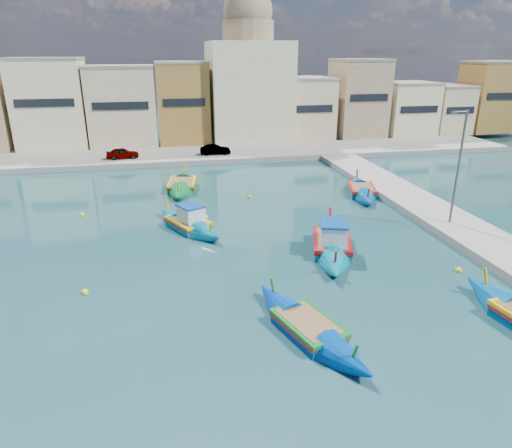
{
  "coord_description": "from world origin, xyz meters",
  "views": [
    {
      "loc": [
        -1.33,
        -19.86,
        11.41
      ],
      "look_at": [
        4.0,
        6.0,
        1.4
      ],
      "focal_mm": 32.0,
      "sensor_mm": 36.0,
      "label": 1
    }
  ],
  "objects_px": {
    "luzzu_turquoise_cabin": "(332,244)",
    "luzzu_green": "(182,186)",
    "luzzu_cyan_mid": "(362,191)",
    "church_block": "(248,77)",
    "luzzu_blue_south": "(308,329)",
    "quay_street_lamp": "(458,167)",
    "luzzu_blue_cabin": "(189,224)"
  },
  "relations": [
    {
      "from": "luzzu_blue_cabin",
      "to": "church_block",
      "type": "bearing_deg",
      "value": 71.82
    },
    {
      "from": "luzzu_cyan_mid",
      "to": "quay_street_lamp",
      "type": "bearing_deg",
      "value": -74.49
    },
    {
      "from": "church_block",
      "to": "luzzu_cyan_mid",
      "type": "bearing_deg",
      "value": -78.78
    },
    {
      "from": "church_block",
      "to": "luzzu_cyan_mid",
      "type": "xyz_separation_m",
      "value": [
        5.0,
        -25.2,
        -8.14
      ]
    },
    {
      "from": "quay_street_lamp",
      "to": "luzzu_blue_cabin",
      "type": "distance_m",
      "value": 18.24
    },
    {
      "from": "luzzu_green",
      "to": "luzzu_blue_south",
      "type": "relative_size",
      "value": 1.07
    },
    {
      "from": "luzzu_turquoise_cabin",
      "to": "luzzu_green",
      "type": "height_order",
      "value": "luzzu_turquoise_cabin"
    },
    {
      "from": "church_block",
      "to": "quay_street_lamp",
      "type": "relative_size",
      "value": 2.39
    },
    {
      "from": "quay_street_lamp",
      "to": "luzzu_blue_south",
      "type": "bearing_deg",
      "value": -143.01
    },
    {
      "from": "quay_street_lamp",
      "to": "luzzu_turquoise_cabin",
      "type": "xyz_separation_m",
      "value": [
        -9.06,
        -1.73,
        -3.96
      ]
    },
    {
      "from": "quay_street_lamp",
      "to": "luzzu_blue_cabin",
      "type": "height_order",
      "value": "quay_street_lamp"
    },
    {
      "from": "luzzu_blue_cabin",
      "to": "luzzu_blue_south",
      "type": "height_order",
      "value": "luzzu_blue_cabin"
    },
    {
      "from": "church_block",
      "to": "luzzu_blue_south",
      "type": "xyz_separation_m",
      "value": [
        -5.76,
        -43.95,
        -8.16
      ]
    },
    {
      "from": "luzzu_blue_south",
      "to": "church_block",
      "type": "bearing_deg",
      "value": 82.53
    },
    {
      "from": "luzzu_blue_cabin",
      "to": "luzzu_blue_south",
      "type": "bearing_deg",
      "value": -72.77
    },
    {
      "from": "church_block",
      "to": "luzzu_blue_cabin",
      "type": "bearing_deg",
      "value": -108.18
    },
    {
      "from": "luzzu_turquoise_cabin",
      "to": "luzzu_green",
      "type": "distance_m",
      "value": 17.28
    },
    {
      "from": "church_block",
      "to": "luzzu_cyan_mid",
      "type": "distance_m",
      "value": 26.95
    },
    {
      "from": "church_block",
      "to": "luzzu_green",
      "type": "xyz_separation_m",
      "value": [
        -9.88,
        -20.55,
        -8.11
      ]
    },
    {
      "from": "luzzu_turquoise_cabin",
      "to": "luzzu_cyan_mid",
      "type": "xyz_separation_m",
      "value": [
        6.61,
        10.53,
        -0.11
      ]
    },
    {
      "from": "luzzu_turquoise_cabin",
      "to": "luzzu_green",
      "type": "xyz_separation_m",
      "value": [
        -8.27,
        15.17,
        -0.08
      ]
    },
    {
      "from": "quay_street_lamp",
      "to": "luzzu_cyan_mid",
      "type": "relative_size",
      "value": 0.92
    },
    {
      "from": "luzzu_cyan_mid",
      "to": "luzzu_green",
      "type": "bearing_deg",
      "value": 162.68
    },
    {
      "from": "luzzu_turquoise_cabin",
      "to": "quay_street_lamp",
      "type": "bearing_deg",
      "value": 10.79
    },
    {
      "from": "church_block",
      "to": "quay_street_lamp",
      "type": "distance_m",
      "value": 35.04
    },
    {
      "from": "quay_street_lamp",
      "to": "luzzu_turquoise_cabin",
      "type": "relative_size",
      "value": 0.81
    },
    {
      "from": "luzzu_cyan_mid",
      "to": "luzzu_green",
      "type": "relative_size",
      "value": 0.97
    },
    {
      "from": "luzzu_blue_cabin",
      "to": "quay_street_lamp",
      "type": "bearing_deg",
      "value": -11.8
    },
    {
      "from": "quay_street_lamp",
      "to": "luzzu_cyan_mid",
      "type": "xyz_separation_m",
      "value": [
        -2.44,
        8.8,
        -4.07
      ]
    },
    {
      "from": "luzzu_blue_cabin",
      "to": "luzzu_green",
      "type": "xyz_separation_m",
      "value": [
        0.09,
        9.81,
        -0.05
      ]
    },
    {
      "from": "church_block",
      "to": "luzzu_blue_south",
      "type": "distance_m",
      "value": 45.07
    },
    {
      "from": "luzzu_cyan_mid",
      "to": "luzzu_green",
      "type": "distance_m",
      "value": 15.59
    }
  ]
}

